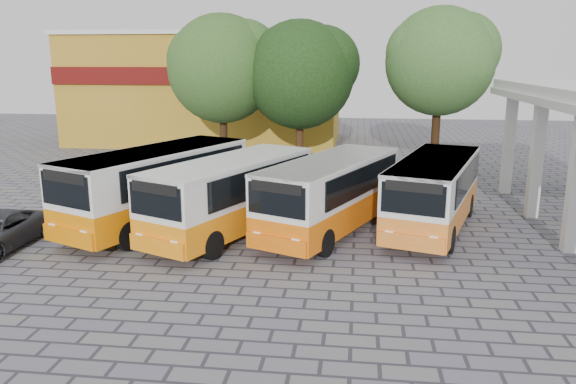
# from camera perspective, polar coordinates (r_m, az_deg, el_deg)

# --- Properties ---
(ground) EXTENTS (90.00, 90.00, 0.00)m
(ground) POSITION_cam_1_polar(r_m,az_deg,el_deg) (18.40, 4.69, -6.90)
(ground) COLOR slate
(ground) RESTS_ON ground
(shophouse_block) EXTENTS (20.40, 10.40, 8.30)m
(shophouse_block) POSITION_cam_1_polar(r_m,az_deg,el_deg) (44.83, -8.08, 10.46)
(shophouse_block) COLOR #A97D1C
(shophouse_block) RESTS_ON ground
(bus_far_left) EXTENTS (5.64, 8.93, 3.00)m
(bus_far_left) POSITION_cam_1_polar(r_m,az_deg,el_deg) (22.13, -13.14, 0.96)
(bus_far_left) COLOR orange
(bus_far_left) RESTS_ON ground
(bus_centre_left) EXTENTS (5.31, 8.37, 2.81)m
(bus_centre_left) POSITION_cam_1_polar(r_m,az_deg,el_deg) (20.62, -5.75, 0.04)
(bus_centre_left) COLOR orange
(bus_centre_left) RESTS_ON ground
(bus_centre_right) EXTENTS (5.19, 8.27, 2.78)m
(bus_centre_right) POSITION_cam_1_polar(r_m,az_deg,el_deg) (20.78, 4.37, 0.12)
(bus_centre_right) COLOR orange
(bus_centre_right) RESTS_ON ground
(bus_far_right) EXTENTS (4.47, 8.09, 2.74)m
(bus_far_right) POSITION_cam_1_polar(r_m,az_deg,el_deg) (21.79, 14.64, 0.28)
(bus_far_right) COLOR orange
(bus_far_right) RESTS_ON ground
(tree_left) EXTENTS (6.79, 6.47, 9.01)m
(tree_left) POSITION_cam_1_polar(r_m,az_deg,el_deg) (34.56, -6.59, 12.68)
(tree_left) COLOR #392413
(tree_left) RESTS_ON ground
(tree_middle) EXTENTS (6.65, 6.33, 8.61)m
(tree_middle) POSITION_cam_1_polar(r_m,az_deg,el_deg) (33.48, 1.36, 12.18)
(tree_middle) COLOR #492B14
(tree_middle) RESTS_ON ground
(tree_right) EXTENTS (6.07, 5.78, 9.11)m
(tree_right) POSITION_cam_1_polar(r_m,az_deg,el_deg) (31.85, 15.31, 13.00)
(tree_right) COLOR #321E0E
(tree_right) RESTS_ON ground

